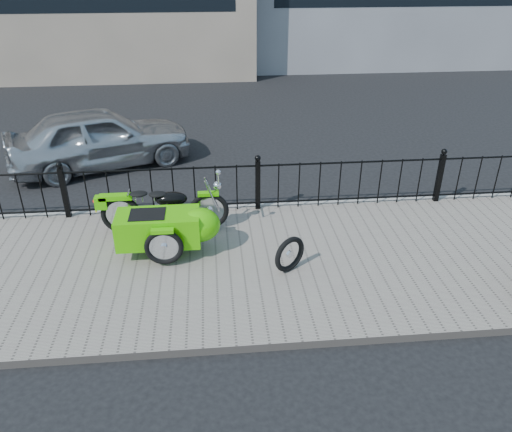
{
  "coord_description": "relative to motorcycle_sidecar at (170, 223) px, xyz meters",
  "views": [
    {
      "loc": [
        -0.83,
        -7.09,
        4.48
      ],
      "look_at": [
        -0.16,
        -0.1,
        0.71
      ],
      "focal_mm": 35.0,
      "sensor_mm": 36.0,
      "label": 1
    }
  ],
  "objects": [
    {
      "name": "sedan_car",
      "position": [
        -1.81,
        4.02,
        0.09
      ],
      "size": [
        4.36,
        3.0,
        1.38
      ],
      "primitive_type": "imported",
      "rotation": [
        0.0,
        0.0,
        1.95
      ],
      "color": "#ACAFB3",
      "rests_on": "ground"
    },
    {
      "name": "iron_fence",
      "position": [
        1.54,
        1.3,
        -0.01
      ],
      "size": [
        14.11,
        0.11,
        1.08
      ],
      "color": "black",
      "rests_on": "sidewalk"
    },
    {
      "name": "sidewalk",
      "position": [
        1.54,
        -0.5,
        -0.53
      ],
      "size": [
        30.0,
        3.8,
        0.12
      ],
      "primitive_type": "cube",
      "color": "gray",
      "rests_on": "ground"
    },
    {
      "name": "ground",
      "position": [
        1.54,
        -0.0,
        -0.59
      ],
      "size": [
        120.0,
        120.0,
        0.0
      ],
      "primitive_type": "plane",
      "color": "black",
      "rests_on": "ground"
    },
    {
      "name": "spare_tire",
      "position": [
        1.82,
        -0.81,
        -0.19
      ],
      "size": [
        0.52,
        0.4,
        0.58
      ],
      "primitive_type": "torus",
      "rotation": [
        1.57,
        0.0,
        0.6
      ],
      "color": "black",
      "rests_on": "sidewalk"
    },
    {
      "name": "curb",
      "position": [
        1.54,
        1.44,
        -0.53
      ],
      "size": [
        30.0,
        0.1,
        0.12
      ],
      "primitive_type": "cube",
      "color": "gray",
      "rests_on": "ground"
    },
    {
      "name": "motorcycle_sidecar",
      "position": [
        0.0,
        0.0,
        0.0
      ],
      "size": [
        2.28,
        1.48,
        0.98
      ],
      "color": "black",
      "rests_on": "sidewalk"
    }
  ]
}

